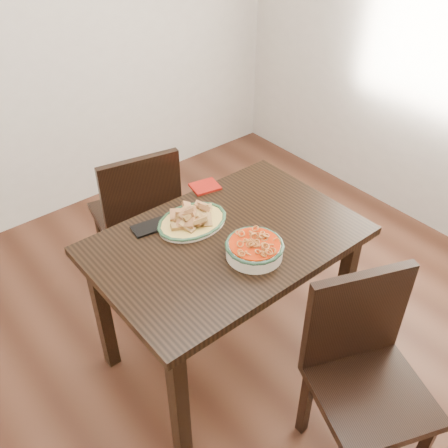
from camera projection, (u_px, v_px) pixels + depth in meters
floor at (229, 350)px, 2.61m from camera, size 3.50×3.50×0.00m
wall_back at (36, 18)px, 2.89m from camera, size 3.50×0.10×2.60m
dining_table at (227, 255)px, 2.22m from camera, size 1.15×0.77×0.75m
chair_far at (138, 212)px, 2.73m from camera, size 0.49×0.49×0.89m
chair_near at (363, 366)px, 1.93m from camera, size 0.55×0.55×0.89m
fish_plate at (192, 216)px, 2.21m from camera, size 0.33×0.25×0.11m
noodle_bowl at (254, 247)px, 2.04m from camera, size 0.24×0.24×0.08m
smartphone at (152, 227)px, 2.21m from camera, size 0.18×0.12×0.01m
napkin at (205, 187)px, 2.47m from camera, size 0.15×0.14×0.01m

